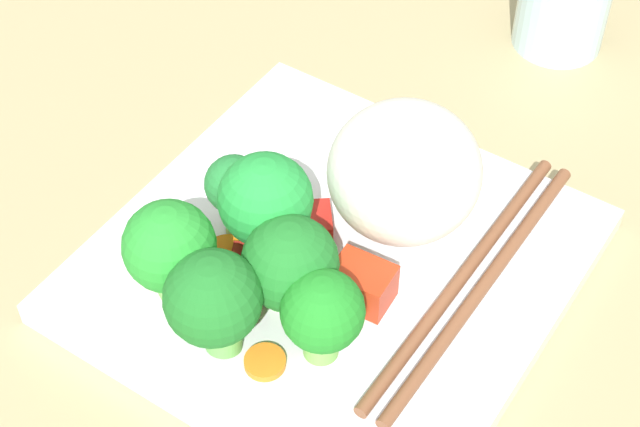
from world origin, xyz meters
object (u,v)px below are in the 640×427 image
rice_mound (405,172)px  carrot_slice_0 (313,262)px  square_plate (333,265)px  chopstick_pair (473,281)px  broccoli_floret_2 (169,249)px

rice_mound → carrot_slice_0: size_ratio=3.28×
square_plate → carrot_slice_0: carrot_slice_0 is taller
square_plate → chopstick_pair: (2.13, -7.26, 1.10)cm
rice_mound → broccoli_floret_2: rice_mound is taller
square_plate → rice_mound: (4.22, -1.82, 4.54)cm
square_plate → chopstick_pair: chopstick_pair is taller
rice_mound → chopstick_pair: rice_mound is taller
square_plate → broccoli_floret_2: size_ratio=3.50×
square_plate → rice_mound: 6.46cm
chopstick_pair → carrot_slice_0: bearing=115.0°
broccoli_floret_2 → chopstick_pair: bearing=-54.6°
carrot_slice_0 → rice_mound: bearing=-24.0°
chopstick_pair → broccoli_floret_2: bearing=127.7°
chopstick_pair → rice_mound: bearing=71.3°
broccoli_floret_2 → carrot_slice_0: 8.26cm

